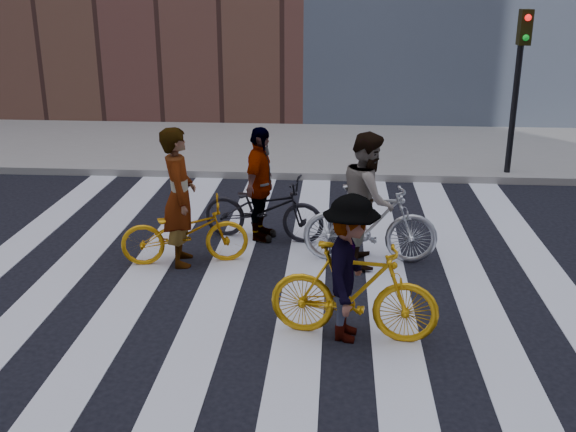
# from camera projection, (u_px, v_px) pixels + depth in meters

# --- Properties ---
(ground) EXTENTS (100.00, 100.00, 0.00)m
(ground) POSITION_uv_depth(u_px,v_px,m) (263.00, 284.00, 8.94)
(ground) COLOR black
(ground) RESTS_ON ground
(sidewalk_far) EXTENTS (100.00, 5.00, 0.15)m
(sidewalk_far) POSITION_uv_depth(u_px,v_px,m) (297.00, 148.00, 15.98)
(sidewalk_far) COLOR gray
(sidewalk_far) RESTS_ON ground
(zebra_crosswalk) EXTENTS (8.25, 10.00, 0.01)m
(zebra_crosswalk) POSITION_uv_depth(u_px,v_px,m) (263.00, 284.00, 8.94)
(zebra_crosswalk) COLOR silver
(zebra_crosswalk) RESTS_ON ground
(traffic_signal) EXTENTS (0.22, 0.42, 3.33)m
(traffic_signal) POSITION_uv_depth(u_px,v_px,m) (520.00, 66.00, 12.90)
(traffic_signal) COLOR black
(traffic_signal) RESTS_ON ground
(bike_yellow_left) EXTENTS (1.87, 0.98, 0.94)m
(bike_yellow_left) POSITION_uv_depth(u_px,v_px,m) (185.00, 232.00, 9.49)
(bike_yellow_left) COLOR orange
(bike_yellow_left) RESTS_ON ground
(bike_silver_mid) EXTENTS (1.91, 0.58, 1.14)m
(bike_silver_mid) POSITION_uv_depth(u_px,v_px,m) (370.00, 224.00, 9.49)
(bike_silver_mid) COLOR #B5B9C0
(bike_silver_mid) RESTS_ON ground
(bike_yellow_right) EXTENTS (1.94, 0.79, 1.13)m
(bike_yellow_right) POSITION_uv_depth(u_px,v_px,m) (354.00, 292.00, 7.43)
(bike_yellow_right) COLOR #E89F0C
(bike_yellow_right) RESTS_ON ground
(bike_dark_rear) EXTENTS (1.99, 0.98, 1.00)m
(bike_dark_rear) POSITION_uv_depth(u_px,v_px,m) (263.00, 209.00, 10.36)
(bike_dark_rear) COLOR black
(bike_dark_rear) RESTS_ON ground
(rider_left) EXTENTS (0.61, 0.80, 1.96)m
(rider_left) POSITION_uv_depth(u_px,v_px,m) (179.00, 197.00, 9.32)
(rider_left) COLOR slate
(rider_left) RESTS_ON ground
(rider_mid) EXTENTS (0.74, 0.93, 1.89)m
(rider_mid) POSITION_uv_depth(u_px,v_px,m) (368.00, 199.00, 9.37)
(rider_mid) COLOR slate
(rider_mid) RESTS_ON ground
(rider_right) EXTENTS (0.77, 1.16, 1.68)m
(rider_right) POSITION_uv_depth(u_px,v_px,m) (350.00, 269.00, 7.34)
(rider_right) COLOR slate
(rider_right) RESTS_ON ground
(rider_rear) EXTENTS (0.60, 1.10, 1.77)m
(rider_rear) POSITION_uv_depth(u_px,v_px,m) (260.00, 185.00, 10.24)
(rider_rear) COLOR slate
(rider_rear) RESTS_ON ground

